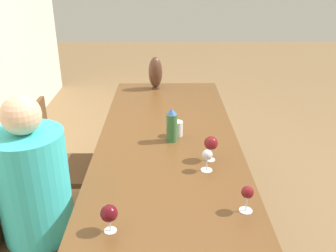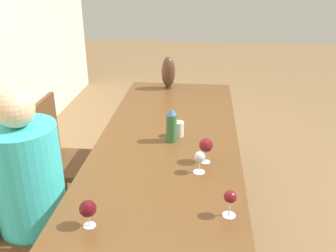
{
  "view_description": "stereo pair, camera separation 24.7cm",
  "coord_description": "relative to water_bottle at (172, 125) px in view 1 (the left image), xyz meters",
  "views": [
    {
      "loc": [
        -2.21,
        0.02,
        1.88
      ],
      "look_at": [
        0.04,
        0.0,
        0.86
      ],
      "focal_mm": 40.0,
      "sensor_mm": 36.0,
      "label": 1
    },
    {
      "loc": [
        -2.2,
        -0.23,
        1.88
      ],
      "look_at": [
        0.04,
        0.0,
        0.86
      ],
      "focal_mm": 40.0,
      "sensor_mm": 36.0,
      "label": 2
    }
  ],
  "objects": [
    {
      "name": "wine_glass_0",
      "position": [
        -0.9,
        0.29,
        -0.02
      ],
      "size": [
        0.08,
        0.08,
        0.13
      ],
      "color": "silver",
      "rests_on": "dining_table"
    },
    {
      "name": "wine_glass_2",
      "position": [
        -0.26,
        -0.23,
        -0.0
      ],
      "size": [
        0.08,
        0.08,
        0.16
      ],
      "color": "silver",
      "rests_on": "dining_table"
    },
    {
      "name": "wine_glass_1",
      "position": [
        -0.38,
        -0.19,
        -0.02
      ],
      "size": [
        0.07,
        0.07,
        0.13
      ],
      "color": "silver",
      "rests_on": "dining_table"
    },
    {
      "name": "person_near",
      "position": [
        -0.55,
        0.73,
        -0.2
      ],
      "size": [
        0.38,
        0.38,
        1.28
      ],
      "color": "#2D2D38",
      "rests_on": "ground_plane"
    },
    {
      "name": "chair_near",
      "position": [
        -0.55,
        0.82,
        -0.36
      ],
      "size": [
        0.44,
        0.44,
        0.95
      ],
      "color": "brown",
      "rests_on": "ground_plane"
    },
    {
      "name": "vase",
      "position": [
        1.09,
        0.13,
        0.04
      ],
      "size": [
        0.13,
        0.13,
        0.3
      ],
      "color": "#4C2D1E",
      "rests_on": "dining_table"
    },
    {
      "name": "dining_table",
      "position": [
        -0.02,
        0.02,
        -0.18
      ],
      "size": [
        2.56,
        0.94,
        0.76
      ],
      "color": "brown",
      "rests_on": "ground_plane"
    },
    {
      "name": "chair_far",
      "position": [
        0.16,
        0.82,
        -0.36
      ],
      "size": [
        0.44,
        0.44,
        0.95
      ],
      "color": "brown",
      "rests_on": "ground_plane"
    },
    {
      "name": "water_tumbler",
      "position": [
        0.08,
        -0.04,
        -0.06
      ],
      "size": [
        0.07,
        0.07,
        0.1
      ],
      "color": "silver",
      "rests_on": "dining_table"
    },
    {
      "name": "ground_plane",
      "position": [
        -0.02,
        0.02,
        -0.87
      ],
      "size": [
        14.0,
        14.0,
        0.0
      ],
      "primitive_type": "plane",
      "color": "olive"
    },
    {
      "name": "wine_glass_3",
      "position": [
        -0.76,
        -0.34,
        -0.01
      ],
      "size": [
        0.07,
        0.07,
        0.14
      ],
      "color": "silver",
      "rests_on": "dining_table"
    },
    {
      "name": "water_bottle",
      "position": [
        0.0,
        0.0,
        0.0
      ],
      "size": [
        0.07,
        0.07,
        0.23
      ],
      "color": "#336638",
      "rests_on": "dining_table"
    }
  ]
}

